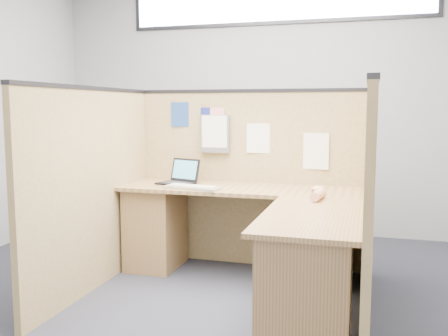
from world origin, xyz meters
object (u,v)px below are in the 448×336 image
(keyboard, at_px, (192,187))
(mouse, at_px, (318,192))
(laptop, at_px, (178,177))
(l_desk, at_px, (251,242))

(keyboard, height_order, mouse, mouse)
(keyboard, xyz_separation_m, mouse, (0.98, 0.02, 0.01))
(keyboard, bearing_deg, laptop, 139.56)
(laptop, bearing_deg, mouse, 6.56)
(l_desk, relative_size, keyboard, 4.18)
(mouse, bearing_deg, l_desk, -156.00)
(mouse, bearing_deg, laptop, 168.65)
(laptop, bearing_deg, keyboard, -31.32)
(l_desk, distance_m, mouse, 0.62)
(keyboard, bearing_deg, mouse, 9.70)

